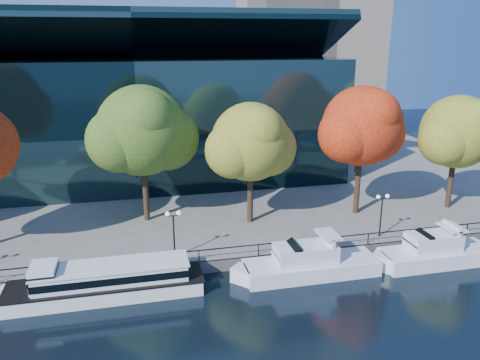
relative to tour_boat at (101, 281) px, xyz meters
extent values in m
plane|color=black|center=(7.59, -1.24, -1.26)|extent=(160.00, 160.00, 0.00)
cube|color=slate|center=(7.59, 35.26, -0.76)|extent=(90.00, 67.00, 1.00)
cube|color=#47443F|center=(7.59, 1.81, -0.76)|extent=(90.00, 0.25, 1.00)
cube|color=black|center=(7.59, 2.01, 0.69)|extent=(88.20, 0.08, 0.08)
cube|color=black|center=(7.59, 2.01, 0.19)|extent=(0.07, 0.07, 0.90)
cube|color=black|center=(3.59, 30.76, 6.74)|extent=(50.00, 24.00, 16.00)
cube|color=black|center=(3.59, 26.76, 16.24)|extent=(50.00, 17.14, 7.86)
cube|color=white|center=(0.36, 0.00, -0.71)|extent=(14.03, 3.41, 1.10)
cube|color=black|center=(0.36, 0.00, -0.13)|extent=(14.31, 3.47, 0.12)
cube|color=white|center=(-6.66, 0.00, -0.71)|extent=(2.82, 2.82, 1.10)
cube|color=white|center=(0.86, 0.00, 0.50)|extent=(10.94, 2.79, 1.20)
cube|color=black|center=(0.86, 0.00, 0.55)|extent=(11.08, 2.86, 0.55)
cube|color=white|center=(0.86, 0.00, 1.15)|extent=(11.22, 2.93, 0.10)
cube|color=white|center=(-3.85, 0.00, 0.80)|extent=(1.80, 2.38, 1.80)
cube|color=black|center=(-3.85, 0.00, 1.00)|extent=(1.85, 2.45, 0.70)
cube|color=white|center=(16.35, -0.45, -0.63)|extent=(10.92, 3.12, 1.25)
cube|color=white|center=(10.89, -0.45, -0.63)|extent=(2.39, 2.39, 1.25)
cube|color=white|center=(16.35, -0.45, 0.01)|extent=(10.70, 3.06, 0.08)
cube|color=white|center=(15.80, -0.45, 0.77)|extent=(4.91, 2.34, 1.35)
cube|color=black|center=(14.38, -0.45, 0.87)|extent=(2.15, 2.25, 1.70)
cube|color=white|center=(17.66, -0.45, 1.76)|extent=(0.26, 2.43, 0.83)
cube|color=white|center=(17.66, -0.45, 2.17)|extent=(1.46, 2.43, 0.16)
cube|color=white|center=(27.42, -0.94, -0.61)|extent=(9.64, 3.00, 1.29)
cube|color=white|center=(22.60, -0.94, -0.61)|extent=(2.36, 2.36, 1.29)
cube|color=white|center=(27.42, -0.94, 0.05)|extent=(9.45, 2.94, 0.09)
cube|color=white|center=(26.94, -0.94, 0.83)|extent=(4.34, 2.25, 1.39)
cube|color=black|center=(25.69, -0.94, 0.94)|extent=(1.96, 2.16, 1.62)
cube|color=white|center=(28.58, -0.94, 1.85)|extent=(0.27, 2.34, 0.86)
cube|color=white|center=(28.58, -0.94, 1.96)|extent=(1.50, 2.34, 0.16)
cylinder|color=black|center=(3.83, 12.17, 3.35)|extent=(0.56, 0.56, 7.21)
cylinder|color=black|center=(4.33, 12.37, 6.18)|extent=(1.16, 1.75, 3.61)
cylinder|color=black|center=(3.43, 11.87, 5.92)|extent=(1.06, 1.20, 3.23)
sphere|color=#3A5B1C|center=(3.83, 12.17, 8.76)|extent=(8.60, 8.60, 8.60)
sphere|color=#3A5B1C|center=(6.19, 13.46, 7.68)|extent=(6.45, 6.45, 6.45)
sphere|color=#3A5B1C|center=(1.68, 11.31, 8.11)|extent=(6.02, 6.02, 6.02)
sphere|color=#3A5B1C|center=(4.26, 10.45, 10.26)|extent=(5.16, 5.16, 5.16)
cylinder|color=black|center=(13.73, 9.44, 2.95)|extent=(0.56, 0.56, 6.42)
cylinder|color=black|center=(14.23, 9.64, 5.47)|extent=(1.07, 1.59, 3.23)
cylinder|color=black|center=(13.33, 9.14, 5.24)|extent=(0.98, 1.11, 2.88)
sphere|color=olive|center=(13.73, 9.44, 7.77)|extent=(7.45, 7.45, 7.45)
sphere|color=olive|center=(15.78, 10.56, 6.83)|extent=(5.59, 5.59, 5.59)
sphere|color=olive|center=(11.87, 8.70, 7.21)|extent=(5.21, 5.21, 5.21)
sphere|color=olive|center=(14.11, 7.95, 9.07)|extent=(4.47, 4.47, 4.47)
cylinder|color=black|center=(25.02, 9.33, 3.38)|extent=(0.56, 0.56, 7.27)
cylinder|color=black|center=(25.52, 9.53, 6.23)|extent=(1.17, 1.76, 3.64)
cylinder|color=black|center=(24.62, 9.03, 5.97)|extent=(1.07, 1.21, 3.25)
sphere|color=#A61B0D|center=(25.02, 9.33, 8.83)|extent=(7.91, 7.91, 7.91)
sphere|color=#A61B0D|center=(27.19, 10.52, 7.84)|extent=(5.93, 5.93, 5.93)
sphere|color=#A61B0D|center=(23.04, 8.54, 8.23)|extent=(5.54, 5.54, 5.54)
sphere|color=#A61B0D|center=(25.41, 7.75, 10.21)|extent=(4.74, 4.74, 4.74)
cylinder|color=black|center=(35.37, 8.65, 3.02)|extent=(0.56, 0.56, 6.54)
cylinder|color=black|center=(35.87, 8.85, 5.59)|extent=(1.08, 1.62, 3.29)
cylinder|color=black|center=(34.97, 8.35, 5.35)|extent=(1.00, 1.12, 2.94)
sphere|color=olive|center=(35.37, 8.65, 7.92)|extent=(7.50, 7.50, 7.50)
sphere|color=olive|center=(37.43, 9.77, 6.99)|extent=(5.62, 5.62, 5.62)
sphere|color=olive|center=(33.50, 7.90, 7.36)|extent=(5.25, 5.25, 5.25)
sphere|color=olive|center=(35.75, 7.15, 9.24)|extent=(4.50, 4.50, 4.50)
cylinder|color=black|center=(5.74, 3.26, 1.54)|extent=(0.14, 0.14, 3.60)
cube|color=black|center=(5.74, 3.26, 3.39)|extent=(0.90, 0.06, 0.06)
sphere|color=white|center=(5.29, 3.26, 3.59)|extent=(0.36, 0.36, 0.36)
sphere|color=white|center=(6.19, 3.26, 3.59)|extent=(0.36, 0.36, 0.36)
cylinder|color=black|center=(24.38, 3.26, 1.54)|extent=(0.14, 0.14, 3.60)
cube|color=black|center=(24.38, 3.26, 3.39)|extent=(0.90, 0.06, 0.06)
sphere|color=white|center=(23.93, 3.26, 3.59)|extent=(0.36, 0.36, 0.36)
sphere|color=white|center=(24.83, 3.26, 3.59)|extent=(0.36, 0.36, 0.36)
camera|label=1|loc=(3.13, -32.28, 17.24)|focal=35.00mm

